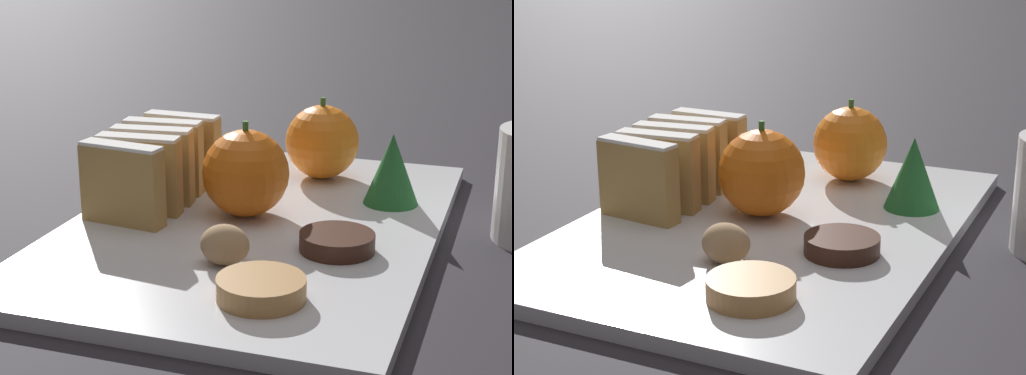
{
  "view_description": "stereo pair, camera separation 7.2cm",
  "coord_description": "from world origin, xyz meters",
  "views": [
    {
      "loc": [
        0.22,
        -0.65,
        0.26
      ],
      "look_at": [
        0.0,
        0.0,
        0.04
      ],
      "focal_mm": 60.0,
      "sensor_mm": 36.0,
      "label": 1
    },
    {
      "loc": [
        0.29,
        -0.63,
        0.26
      ],
      "look_at": [
        0.0,
        0.0,
        0.04
      ],
      "focal_mm": 60.0,
      "sensor_mm": 36.0,
      "label": 2
    }
  ],
  "objects": [
    {
      "name": "evergreen_sprig",
      "position": [
        0.1,
        0.08,
        0.04
      ],
      "size": [
        0.05,
        0.05,
        0.06
      ],
      "color": "#23662D",
      "rests_on": "serving_platter"
    },
    {
      "name": "stollen_slice_second",
      "position": [
        -0.1,
        -0.01,
        0.05
      ],
      "size": [
        0.08,
        0.03,
        0.07
      ],
      "color": "tan",
      "rests_on": "serving_platter"
    },
    {
      "name": "gingerbread_cookie",
      "position": [
        0.05,
        -0.15,
        0.02
      ],
      "size": [
        0.06,
        0.06,
        0.02
      ],
      "color": "#B27F47",
      "rests_on": "serving_platter"
    },
    {
      "name": "orange_far",
      "position": [
        -0.01,
        0.01,
        0.05
      ],
      "size": [
        0.08,
        0.08,
        0.08
      ],
      "color": "orange",
      "rests_on": "serving_platter"
    },
    {
      "name": "orange_near",
      "position": [
        0.02,
        0.14,
        0.05
      ],
      "size": [
        0.07,
        0.07,
        0.08
      ],
      "color": "orange",
      "rests_on": "serving_platter"
    },
    {
      "name": "serving_platter",
      "position": [
        0.0,
        0.0,
        0.01
      ],
      "size": [
        0.3,
        0.44,
        0.01
      ],
      "color": "silver",
      "rests_on": "ground_plane"
    },
    {
      "name": "ground_plane",
      "position": [
        0.0,
        0.0,
        0.0
      ],
      "size": [
        6.0,
        6.0,
        0.0
      ],
      "primitive_type": "plane",
      "color": "#28262B"
    },
    {
      "name": "walnut",
      "position": [
        0.01,
        -0.1,
        0.03
      ],
      "size": [
        0.04,
        0.03,
        0.03
      ],
      "color": "tan",
      "rests_on": "serving_platter"
    },
    {
      "name": "stollen_slice_third",
      "position": [
        -0.1,
        0.02,
        0.05
      ],
      "size": [
        0.08,
        0.03,
        0.07
      ],
      "color": "tan",
      "rests_on": "serving_platter"
    },
    {
      "name": "chocolate_cookie",
      "position": [
        0.08,
        -0.04,
        0.02
      ],
      "size": [
        0.06,
        0.06,
        0.01
      ],
      "color": "#381E14",
      "rests_on": "serving_platter"
    },
    {
      "name": "stollen_slice_front",
      "position": [
        -0.1,
        -0.04,
        0.05
      ],
      "size": [
        0.08,
        0.03,
        0.07
      ],
      "color": "tan",
      "rests_on": "serving_platter"
    },
    {
      "name": "stollen_slice_fifth",
      "position": [
        -0.1,
        0.08,
        0.05
      ],
      "size": [
        0.07,
        0.02,
        0.07
      ],
      "color": "tan",
      "rests_on": "serving_platter"
    },
    {
      "name": "stollen_slice_fourth",
      "position": [
        -0.11,
        0.05,
        0.05
      ],
      "size": [
        0.08,
        0.03,
        0.07
      ],
      "color": "tan",
      "rests_on": "serving_platter"
    }
  ]
}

